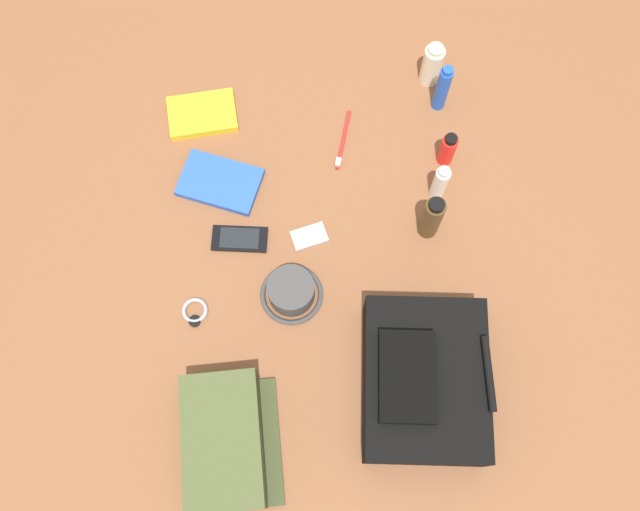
# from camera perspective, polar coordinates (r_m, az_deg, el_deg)

# --- Properties ---
(ground_plane) EXTENTS (2.64, 2.02, 0.02)m
(ground_plane) POSITION_cam_1_polar(r_m,az_deg,el_deg) (1.71, -0.00, -0.55)
(ground_plane) COLOR brown
(ground_plane) RESTS_ON ground
(backpack) EXTENTS (0.37, 0.29, 0.15)m
(backpack) POSITION_cam_1_polar(r_m,az_deg,el_deg) (1.59, 8.39, -9.98)
(backpack) COLOR black
(backpack) RESTS_ON ground_plane
(toiletry_pouch) EXTENTS (0.30, 0.22, 0.10)m
(toiletry_pouch) POSITION_cam_1_polar(r_m,az_deg,el_deg) (1.59, -7.69, -14.69)
(toiletry_pouch) COLOR #47512D
(toiletry_pouch) RESTS_ON ground_plane
(bucket_hat) EXTENTS (0.15, 0.15, 0.07)m
(bucket_hat) POSITION_cam_1_polar(r_m,az_deg,el_deg) (1.65, -2.34, -2.93)
(bucket_hat) COLOR #404040
(bucket_hat) RESTS_ON ground_plane
(lotion_bottle) EXTENTS (0.05, 0.05, 0.14)m
(lotion_bottle) POSITION_cam_1_polar(r_m,az_deg,el_deg) (1.89, 9.03, 14.99)
(lotion_bottle) COLOR beige
(lotion_bottle) RESTS_ON ground_plane
(deodorant_spray) EXTENTS (0.03, 0.03, 0.16)m
(deodorant_spray) POSITION_cam_1_polar(r_m,az_deg,el_deg) (1.84, 9.86, 13.17)
(deodorant_spray) COLOR blue
(deodorant_spray) RESTS_ON ground_plane
(sunscreen_spray) EXTENTS (0.04, 0.04, 0.11)m
(sunscreen_spray) POSITION_cam_1_polar(r_m,az_deg,el_deg) (1.79, 10.26, 8.45)
(sunscreen_spray) COLOR red
(sunscreen_spray) RESTS_ON ground_plane
(toothpaste_tube) EXTENTS (0.04, 0.04, 0.13)m
(toothpaste_tube) POSITION_cam_1_polar(r_m,az_deg,el_deg) (1.73, 9.68, 5.81)
(toothpaste_tube) COLOR white
(toothpaste_tube) RESTS_ON ground_plane
(cologne_bottle) EXTENTS (0.05, 0.05, 0.16)m
(cologne_bottle) POSITION_cam_1_polar(r_m,az_deg,el_deg) (1.68, 9.01, 3.05)
(cologne_bottle) COLOR #473319
(cologne_bottle) RESTS_ON ground_plane
(paperback_novel) EXTENTS (0.14, 0.19, 0.02)m
(paperback_novel) POSITION_cam_1_polar(r_m,az_deg,el_deg) (1.88, -9.48, 11.17)
(paperback_novel) COLOR yellow
(paperback_novel) RESTS_ON ground_plane
(travel_guidebook) EXTENTS (0.18, 0.23, 0.02)m
(travel_guidebook) POSITION_cam_1_polar(r_m,az_deg,el_deg) (1.79, -8.08, 5.85)
(travel_guidebook) COLOR blue
(travel_guidebook) RESTS_ON ground_plane
(cell_phone) EXTENTS (0.08, 0.14, 0.01)m
(cell_phone) POSITION_cam_1_polar(r_m,az_deg,el_deg) (1.73, -6.51, 1.35)
(cell_phone) COLOR black
(cell_phone) RESTS_ON ground_plane
(media_player) EXTENTS (0.07, 0.10, 0.01)m
(media_player) POSITION_cam_1_polar(r_m,az_deg,el_deg) (1.72, -0.89, 1.54)
(media_player) COLOR #B7B7BC
(media_player) RESTS_ON ground_plane
(wristwatch) EXTENTS (0.07, 0.06, 0.01)m
(wristwatch) POSITION_cam_1_polar(r_m,az_deg,el_deg) (1.69, -10.09, -4.51)
(wristwatch) COLOR #99999E
(wristwatch) RESTS_ON ground_plane
(toothbrush) EXTENTS (0.17, 0.05, 0.02)m
(toothbrush) POSITION_cam_1_polar(r_m,az_deg,el_deg) (1.82, 1.84, 9.07)
(toothbrush) COLOR red
(toothbrush) RESTS_ON ground_plane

